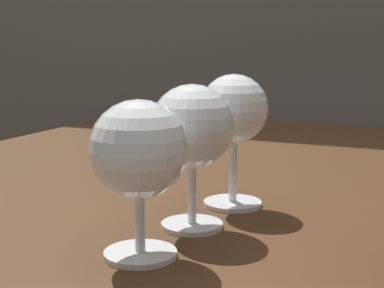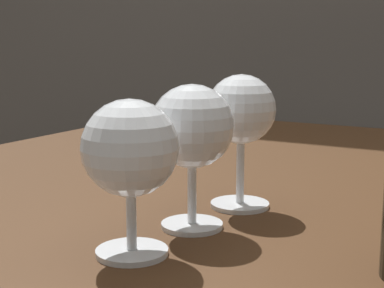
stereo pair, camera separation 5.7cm
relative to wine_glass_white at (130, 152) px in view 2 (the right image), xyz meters
name	(u,v)px [view 2 (the right image)]	position (x,y,z in m)	size (l,w,h in m)	color
dining_table	(327,243)	(0.07, 0.37, -0.19)	(1.19, 0.99, 0.76)	#472B16
wine_glass_white	(130,152)	(0.00, 0.00, 0.00)	(0.08, 0.08, 0.14)	white
wine_glass_cabernet	(192,130)	(0.01, 0.09, 0.01)	(0.08, 0.08, 0.14)	white
wine_glass_chardonnay	(241,113)	(0.02, 0.18, 0.01)	(0.08, 0.08, 0.15)	white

